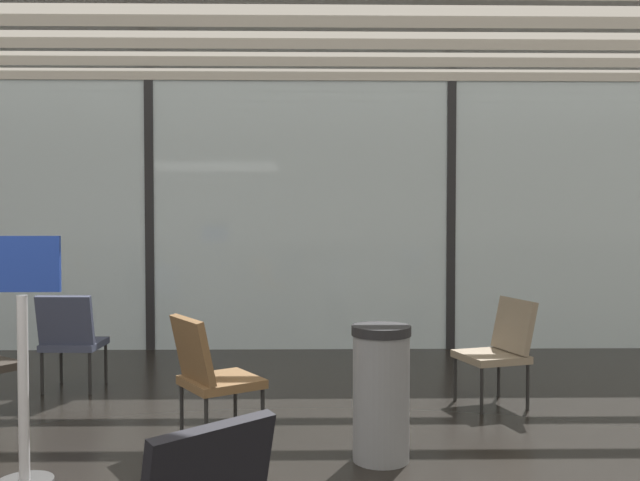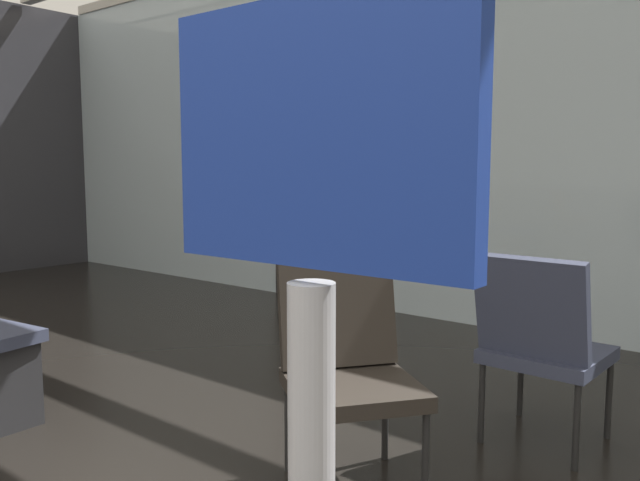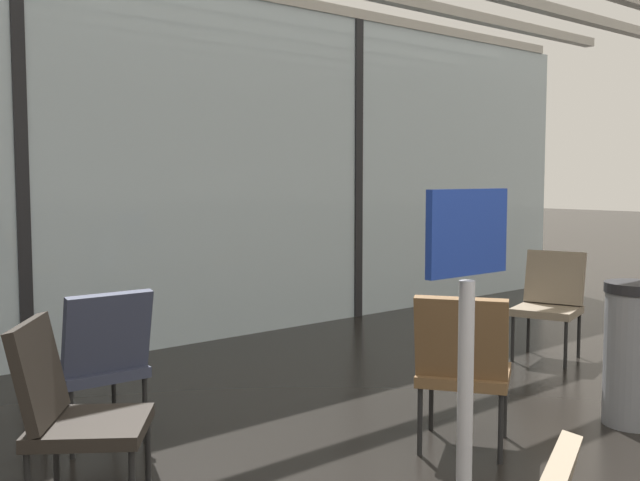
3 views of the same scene
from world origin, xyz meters
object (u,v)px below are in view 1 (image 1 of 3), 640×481
(lounge_chair_3, at_px, (500,345))
(info_sign, at_px, (23,369))
(trash_bin, at_px, (381,393))
(lounge_chair_0, at_px, (210,370))
(lounge_chair_7, at_px, (71,336))
(parked_airplane, at_px, (295,196))

(lounge_chair_3, distance_m, info_sign, 3.63)
(lounge_chair_3, xyz_separation_m, trash_bin, (-1.12, -1.28, -0.06))
(trash_bin, height_order, info_sign, info_sign)
(lounge_chair_0, height_order, lounge_chair_3, same)
(lounge_chair_7, xyz_separation_m, trash_bin, (2.57, -1.78, -0.06))
(lounge_chair_0, xyz_separation_m, lounge_chair_3, (2.26, 0.89, 0.00))
(trash_bin, bearing_deg, lounge_chair_0, 161.20)
(trash_bin, bearing_deg, info_sign, -169.83)
(lounge_chair_0, relative_size, lounge_chair_3, 1.00)
(parked_airplane, relative_size, info_sign, 8.53)
(lounge_chair_0, xyz_separation_m, info_sign, (-0.96, -0.76, 0.18))
(trash_bin, distance_m, info_sign, 2.14)
(parked_airplane, bearing_deg, lounge_chair_3, -77.28)
(lounge_chair_0, distance_m, lounge_chair_3, 2.43)
(parked_airplane, distance_m, lounge_chair_0, 9.22)
(parked_airplane, bearing_deg, info_sign, -97.91)
(trash_bin, bearing_deg, lounge_chair_7, 145.36)
(parked_airplane, height_order, lounge_chair_7, parked_airplane)
(lounge_chair_0, bearing_deg, info_sign, 96.06)
(lounge_chair_7, relative_size, trash_bin, 1.01)
(lounge_chair_3, relative_size, trash_bin, 1.01)
(info_sign, bearing_deg, parked_airplane, 82.09)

